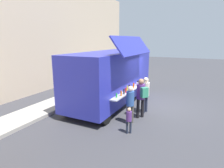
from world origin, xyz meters
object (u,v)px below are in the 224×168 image
(customer_front_ordering, at_px, (145,92))
(customer_rear_waiting, at_px, (130,101))
(child_near_queue, at_px, (129,118))
(trash_bin, at_px, (105,80))
(customer_mid_with_backpack, at_px, (141,94))
(food_truck_main, at_px, (112,76))

(customer_front_ordering, relative_size, customer_rear_waiting, 1.07)
(customer_rear_waiting, height_order, child_near_queue, customer_rear_waiting)
(trash_bin, distance_m, customer_rear_waiting, 6.99)
(customer_front_ordering, bearing_deg, customer_mid_with_backpack, 105.21)
(child_near_queue, bearing_deg, customer_front_ordering, -34.29)
(food_truck_main, distance_m, customer_rear_waiting, 2.82)
(food_truck_main, distance_m, trash_bin, 4.37)
(customer_mid_with_backpack, height_order, customer_rear_waiting, customer_mid_with_backpack)
(customer_front_ordering, relative_size, child_near_queue, 1.70)
(food_truck_main, bearing_deg, trash_bin, 34.20)
(child_near_queue, bearing_deg, food_truck_main, -0.29)
(customer_front_ordering, distance_m, customer_rear_waiting, 1.51)
(trash_bin, xyz_separation_m, child_near_queue, (-6.46, -4.43, 0.16))
(food_truck_main, bearing_deg, child_near_queue, -143.33)
(food_truck_main, relative_size, customer_front_ordering, 3.75)
(food_truck_main, xyz_separation_m, customer_rear_waiting, (-2.07, -1.83, -0.59))
(food_truck_main, height_order, customer_rear_waiting, food_truck_main)
(trash_bin, bearing_deg, child_near_queue, -145.58)
(customer_front_ordering, bearing_deg, customer_rear_waiting, 95.59)
(food_truck_main, relative_size, customer_rear_waiting, 4.00)
(food_truck_main, bearing_deg, customer_front_ordering, -104.85)
(food_truck_main, height_order, child_near_queue, food_truck_main)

